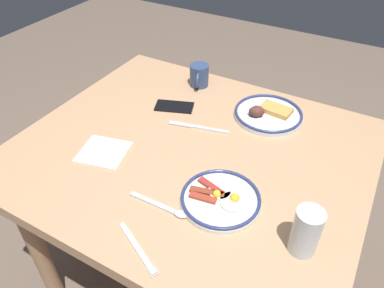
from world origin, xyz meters
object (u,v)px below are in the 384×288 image
object	(u,v)px
drinking_glass	(305,233)
paper_napkin	(104,152)
cell_phone	(174,107)
fork_near	(138,248)
plate_near_main	(268,114)
butter_knife	(198,127)
tea_spoon	(166,208)
coffee_mug	(199,75)
plate_center_pancakes	(221,199)

from	to	relation	value
drinking_glass	paper_napkin	bearing A→B (deg)	-4.05
cell_phone	fork_near	distance (m)	0.64
plate_near_main	butter_knife	xyz separation A→B (m)	(0.19, 0.18, -0.01)
drinking_glass	cell_phone	xyz separation A→B (m)	(0.61, -0.39, -0.06)
plate_near_main	butter_knife	size ratio (longest dim) A/B	1.16
paper_napkin	butter_knife	size ratio (longest dim) A/B	0.69
cell_phone	tea_spoon	size ratio (longest dim) A/B	0.79
coffee_mug	butter_knife	size ratio (longest dim) A/B	0.49
plate_center_pancakes	plate_near_main	bearing A→B (deg)	-86.01
paper_napkin	fork_near	world-z (taller)	fork_near
cell_phone	butter_knife	xyz separation A→B (m)	(-0.14, 0.07, -0.00)
coffee_mug	paper_napkin	xyz separation A→B (m)	(0.07, 0.53, -0.04)
coffee_mug	butter_knife	bearing A→B (deg)	118.14
drinking_glass	cell_phone	distance (m)	0.72
plate_center_pancakes	coffee_mug	bearing A→B (deg)	-56.09
plate_near_main	coffee_mug	distance (m)	0.34
fork_near	drinking_glass	bearing A→B (deg)	-150.36
coffee_mug	tea_spoon	bearing A→B (deg)	110.93
plate_center_pancakes	fork_near	xyz separation A→B (m)	(0.11, 0.24, -0.01)
coffee_mug	cell_phone	distance (m)	0.20
paper_napkin	butter_knife	world-z (taller)	butter_knife
fork_near	tea_spoon	bearing A→B (deg)	-87.06
plate_center_pancakes	cell_phone	distance (m)	0.50
plate_near_main	cell_phone	bearing A→B (deg)	19.13
paper_napkin	plate_center_pancakes	bearing A→B (deg)	179.06
plate_center_pancakes	tea_spoon	world-z (taller)	plate_center_pancakes
plate_center_pancakes	paper_napkin	size ratio (longest dim) A/B	1.52
coffee_mug	tea_spoon	xyz separation A→B (m)	(-0.24, 0.64, -0.04)
paper_napkin	coffee_mug	bearing A→B (deg)	-97.17
butter_knife	fork_near	bearing A→B (deg)	102.04
paper_napkin	fork_near	distance (m)	0.40
tea_spoon	cell_phone	bearing A→B (deg)	-60.98
plate_center_pancakes	tea_spoon	size ratio (longest dim) A/B	1.24
cell_phone	tea_spoon	xyz separation A→B (m)	(-0.25, 0.44, 0.00)
drinking_glass	butter_knife	distance (m)	0.56
coffee_mug	tea_spoon	size ratio (longest dim) A/B	0.58
cell_phone	fork_near	bearing A→B (deg)	92.93
paper_napkin	drinking_glass	bearing A→B (deg)	175.95
fork_near	butter_knife	size ratio (longest dim) A/B	0.80
plate_center_pancakes	coffee_mug	world-z (taller)	coffee_mug
fork_near	butter_knife	world-z (taller)	same
plate_center_pancakes	tea_spoon	distance (m)	0.15
plate_near_main	fork_near	size ratio (longest dim) A/B	1.45
butter_knife	tea_spoon	size ratio (longest dim) A/B	1.18
drinking_glass	butter_knife	xyz separation A→B (m)	(0.46, -0.32, -0.06)
plate_center_pancakes	butter_knife	distance (m)	0.35
drinking_glass	coffee_mug	bearing A→B (deg)	-43.79
plate_center_pancakes	tea_spoon	xyz separation A→B (m)	(0.12, 0.10, -0.01)
cell_phone	coffee_mug	bearing A→B (deg)	-111.28
plate_near_main	drinking_glass	xyz separation A→B (m)	(-0.27, 0.50, 0.05)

